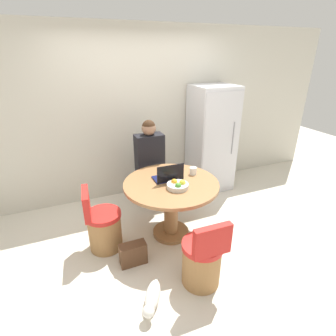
% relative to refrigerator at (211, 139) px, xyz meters
% --- Properties ---
extents(ground_plane, '(12.00, 12.00, 0.00)m').
position_rel_refrigerator_xyz_m(ground_plane, '(-1.13, -1.14, -0.87)').
color(ground_plane, beige).
extents(wall_back, '(7.00, 0.06, 2.60)m').
position_rel_refrigerator_xyz_m(wall_back, '(-1.13, 0.36, 0.43)').
color(wall_back, beige).
rests_on(wall_back, ground_plane).
extents(refrigerator, '(0.67, 0.63, 1.74)m').
position_rel_refrigerator_xyz_m(refrigerator, '(0.00, 0.00, 0.00)').
color(refrigerator, silver).
rests_on(refrigerator, ground_plane).
extents(dining_table, '(1.16, 1.16, 0.76)m').
position_rel_refrigerator_xyz_m(dining_table, '(-1.15, -0.99, -0.31)').
color(dining_table, olive).
rests_on(dining_table, ground_plane).
extents(chair_left_side, '(0.43, 0.42, 0.81)m').
position_rel_refrigerator_xyz_m(chair_left_side, '(-2.00, -0.92, -0.58)').
color(chair_left_side, '#9E7042').
rests_on(chair_left_side, ground_plane).
extents(chair_near_camera, '(0.42, 0.42, 0.81)m').
position_rel_refrigerator_xyz_m(chair_near_camera, '(-1.17, -1.85, -0.58)').
color(chair_near_camera, '#9E7042').
rests_on(chair_near_camera, ground_plane).
extents(person_seated, '(0.40, 0.37, 1.36)m').
position_rel_refrigerator_xyz_m(person_seated, '(-1.17, -0.19, -0.12)').
color(person_seated, '#2D2D38').
rests_on(person_seated, ground_plane).
extents(laptop, '(0.34, 0.22, 0.22)m').
position_rel_refrigerator_xyz_m(laptop, '(-1.16, -0.92, -0.06)').
color(laptop, '#141947').
rests_on(laptop, dining_table).
extents(fruit_bowl, '(0.25, 0.25, 0.10)m').
position_rel_refrigerator_xyz_m(fruit_bowl, '(-1.14, -1.15, -0.07)').
color(fruit_bowl, beige).
rests_on(fruit_bowl, dining_table).
extents(coffee_cup, '(0.09, 0.09, 0.09)m').
position_rel_refrigerator_xyz_m(coffee_cup, '(-0.80, -0.89, -0.06)').
color(coffee_cup, white).
rests_on(coffee_cup, dining_table).
extents(cat, '(0.30, 0.43, 0.17)m').
position_rel_refrigerator_xyz_m(cat, '(-1.73, -1.90, -0.78)').
color(cat, white).
rests_on(cat, ground_plane).
extents(handbag, '(0.30, 0.14, 0.26)m').
position_rel_refrigerator_xyz_m(handbag, '(-1.75, -1.32, -0.74)').
color(handbag, brown).
rests_on(handbag, ground_plane).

